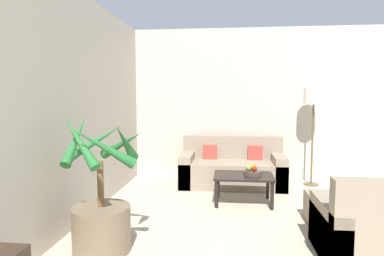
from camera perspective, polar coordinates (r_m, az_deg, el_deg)
wall_back at (r=6.38m, az=18.02°, el=3.78°), size 7.64×0.06×2.70m
wall_left at (r=3.35m, az=-25.48°, el=2.51°), size 0.06×8.36×2.70m
potted_palm at (r=3.46m, az=-14.86°, el=-13.10°), size 0.83×0.84×1.34m
sofa_loveseat at (r=5.80m, az=6.73°, el=-6.81°), size 1.71×0.80×0.81m
floor_lamp at (r=6.00m, az=19.61°, el=4.09°), size 0.32×0.32×1.63m
coffee_table at (r=4.86m, az=8.59°, el=-8.37°), size 0.82×0.59×0.40m
fruit_bowl at (r=4.85m, az=10.05°, el=-7.38°), size 0.24×0.24×0.06m
apple_red at (r=4.81m, az=10.39°, el=-6.70°), size 0.07×0.07×0.07m
apple_green at (r=4.84m, az=9.39°, el=-6.57°), size 0.08×0.08×0.08m
orange_fruit at (r=4.91m, az=10.16°, el=-6.39°), size 0.09×0.09×0.09m
armchair at (r=3.57m, az=27.27°, el=-15.14°), size 0.82×0.85×0.82m
ottoman at (r=4.38m, az=22.93°, el=-12.55°), size 0.64×0.55×0.35m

